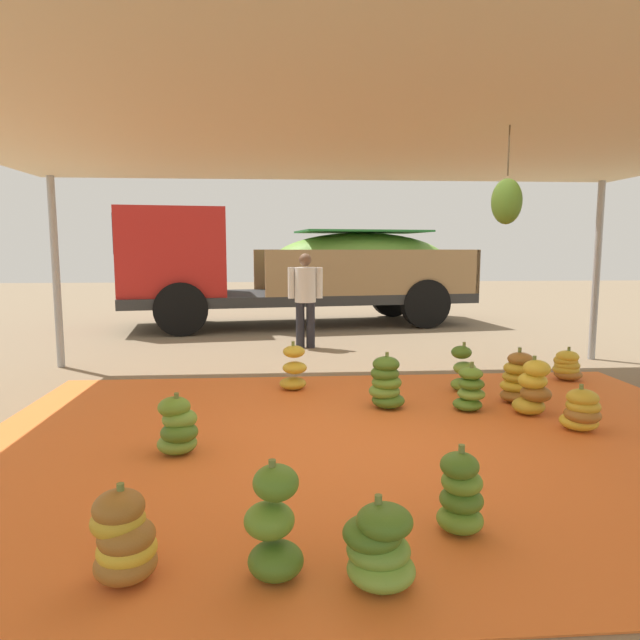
# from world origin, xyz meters

# --- Properties ---
(ground_plane) EXTENTS (40.00, 40.00, 0.00)m
(ground_plane) POSITION_xyz_m (0.00, 3.00, 0.00)
(ground_plane) COLOR #7F6B51
(tarp_orange) EXTENTS (6.78, 4.86, 0.01)m
(tarp_orange) POSITION_xyz_m (0.00, 0.00, 0.01)
(tarp_orange) COLOR orange
(tarp_orange) RESTS_ON ground
(tent_canopy) EXTENTS (8.00, 7.00, 2.64)m
(tent_canopy) POSITION_xyz_m (0.01, -0.09, 2.56)
(tent_canopy) COLOR #9EA0A5
(tent_canopy) RESTS_ON ground
(banana_bunch_0) EXTENTS (0.43, 0.43, 0.49)m
(banana_bunch_0) POSITION_xyz_m (-1.56, -1.88, 0.22)
(banana_bunch_0) COLOR #996628
(banana_bunch_0) RESTS_ON tarp_orange
(banana_bunch_1) EXTENTS (0.45, 0.47, 0.58)m
(banana_bunch_1) POSITION_xyz_m (1.69, 1.08, 0.26)
(banana_bunch_1) COLOR #996628
(banana_bunch_1) RESTS_ON tarp_orange
(banana_bunch_2) EXTENTS (0.39, 0.40, 0.56)m
(banana_bunch_2) POSITION_xyz_m (1.29, 1.59, 0.24)
(banana_bunch_2) COLOR #60932D
(banana_bunch_2) RESTS_ON tarp_orange
(banana_bunch_3) EXTENTS (0.46, 0.46, 0.42)m
(banana_bunch_3) POSITION_xyz_m (1.87, 0.12, 0.19)
(banana_bunch_3) COLOR gold
(banana_bunch_3) RESTS_ON tarp_orange
(banana_bunch_4) EXTENTS (0.48, 0.47, 0.41)m
(banana_bunch_4) POSITION_xyz_m (2.74, 2.02, 0.18)
(banana_bunch_4) COLOR #996628
(banana_bunch_4) RESTS_ON tarp_orange
(banana_bunch_5) EXTENTS (0.35, 0.35, 0.52)m
(banana_bunch_5) POSITION_xyz_m (0.22, -1.55, 0.23)
(banana_bunch_5) COLOR #60932D
(banana_bunch_5) RESTS_ON tarp_orange
(banana_bunch_7) EXTENTS (0.48, 0.45, 0.58)m
(banana_bunch_7) POSITION_xyz_m (1.66, 0.63, 0.26)
(banana_bunch_7) COLOR gold
(banana_bunch_7) RESTS_ON tarp_orange
(banana_bunch_8) EXTENTS (0.35, 0.35, 0.60)m
(banana_bunch_8) POSITION_xyz_m (-0.84, -1.91, 0.27)
(banana_bunch_8) COLOR #477523
(banana_bunch_8) RESTS_ON tarp_orange
(banana_bunch_9) EXTENTS (0.39, 0.39, 0.56)m
(banana_bunch_9) POSITION_xyz_m (-0.64, 1.78, 0.24)
(banana_bunch_9) COLOR gold
(banana_bunch_9) RESTS_ON tarp_orange
(banana_bunch_10) EXTENTS (0.43, 0.43, 0.49)m
(banana_bunch_10) POSITION_xyz_m (-1.61, -0.17, 0.22)
(banana_bunch_10) COLOR #6B9E38
(banana_bunch_10) RESTS_ON tarp_orange
(banana_bunch_11) EXTENTS (0.48, 0.45, 0.57)m
(banana_bunch_11) POSITION_xyz_m (0.28, 0.97, 0.26)
(banana_bunch_11) COLOR #477523
(banana_bunch_11) RESTS_ON tarp_orange
(banana_bunch_12) EXTENTS (0.38, 0.38, 0.50)m
(banana_bunch_12) POSITION_xyz_m (1.10, 0.82, 0.21)
(banana_bunch_12) COLOR #518428
(banana_bunch_12) RESTS_ON tarp_orange
(banana_bunch_13) EXTENTS (0.44, 0.44, 0.44)m
(banana_bunch_13) POSITION_xyz_m (-0.33, -2.01, 0.20)
(banana_bunch_13) COLOR #75A83D
(banana_bunch_13) RESTS_ON tarp_orange
(cargo_truck_main) EXTENTS (7.40, 3.21, 2.40)m
(cargo_truck_main) POSITION_xyz_m (-0.54, 7.34, 1.25)
(cargo_truck_main) COLOR #2D2D2D
(cargo_truck_main) RESTS_ON ground
(worker_0) EXTENTS (0.57, 0.35, 1.54)m
(worker_0) POSITION_xyz_m (-0.37, 4.57, 0.90)
(worker_0) COLOR #26262D
(worker_0) RESTS_ON ground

